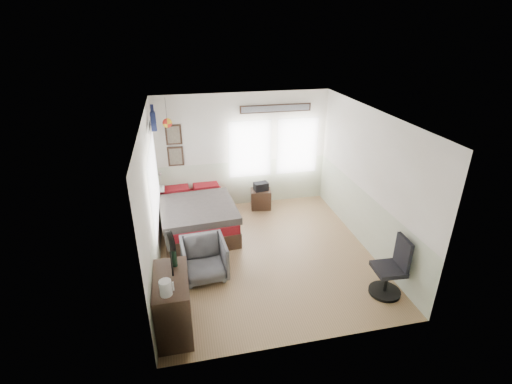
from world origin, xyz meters
The scene contains 12 objects.
ground_plane centered at (0.00, 0.00, -0.01)m, with size 4.00×4.50×0.01m, color #93704B.
room_shell centered at (-0.08, 0.19, 1.61)m, with size 4.02×4.52×2.71m.
wall_decor centered at (-1.10, 1.96, 2.10)m, with size 3.55×1.32×1.44m.
bed centered at (-1.21, 1.23, 0.32)m, with size 1.61×2.17×0.66m.
dresser centered at (-1.74, -1.57, 0.45)m, with size 0.48×1.00×0.90m, color #332119.
armchair centered at (-1.20, -0.43, 0.35)m, with size 0.75×0.77×0.70m, color #5C5D65.
nightstand centered at (0.35, 1.92, 0.23)m, with size 0.47×0.37×0.47m, color #332119.
task_chair centered at (1.73, -1.53, 0.42)m, with size 0.52×0.52×1.04m.
kettle centered at (-1.79, -1.90, 1.01)m, with size 0.19×0.16×0.21m.
bottle centered at (-1.67, -1.30, 1.06)m, with size 0.08×0.08×0.31m, color black.
stand_fan centered at (-1.69, -1.53, 1.45)m, with size 0.15×0.28×0.71m.
black_bag centered at (0.35, 1.92, 0.56)m, with size 0.33×0.21×0.19m, color black.
Camera 1 is at (-1.46, -5.85, 4.12)m, focal length 26.00 mm.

